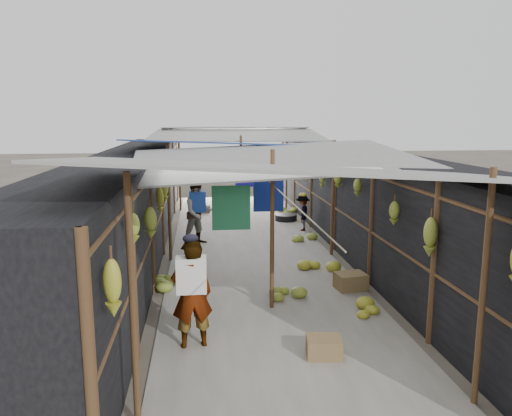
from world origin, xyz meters
name	(u,v)px	position (x,y,z in m)	size (l,w,h in m)	color
ground	(312,415)	(0.00, 0.00, 0.00)	(80.00, 80.00, 0.00)	#6B6356
aisle_slab	(250,251)	(0.00, 6.50, 0.01)	(3.60, 16.00, 0.02)	#9E998E
stall_left	(130,206)	(-2.70, 6.50, 1.15)	(1.40, 15.00, 2.30)	black
stall_right	(364,201)	(2.70, 6.50, 1.15)	(1.40, 15.00, 2.30)	black
crate_near	(324,348)	(0.43, 1.24, 0.13)	(0.45, 0.36, 0.27)	olive
crate_mid	(351,282)	(1.55, 3.71, 0.16)	(0.52, 0.42, 0.31)	olive
crate_back	(204,209)	(-1.03, 11.42, 0.13)	(0.41, 0.33, 0.26)	olive
black_basin	(286,218)	(1.42, 9.87, 0.10)	(0.66, 0.66, 0.20)	black
vendor_elderly	(192,294)	(-1.27, 1.73, 0.76)	(0.55, 0.36, 1.51)	silver
shopper_blue	(198,213)	(-1.20, 7.36, 0.78)	(0.76, 0.59, 1.56)	navy
vendor_seated	(303,213)	(1.64, 8.48, 0.50)	(0.65, 0.37, 1.00)	#4A4740
market_canopy	(250,147)	(0.03, 6.82, 2.41)	(5.62, 15.20, 2.77)	brown
hanging_bananas	(250,181)	(0.00, 6.54, 1.66)	(3.95, 13.97, 0.79)	#9D9E28
floor_bananas	(284,248)	(0.73, 6.16, 0.16)	(4.05, 8.90, 0.36)	#9D9E28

